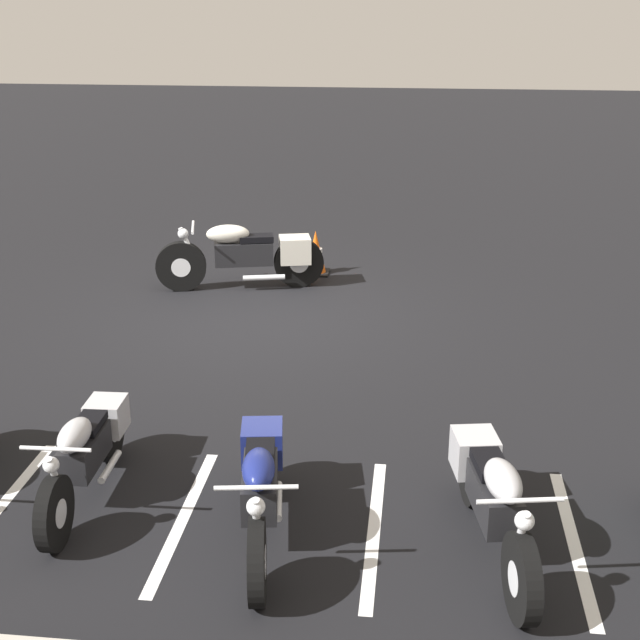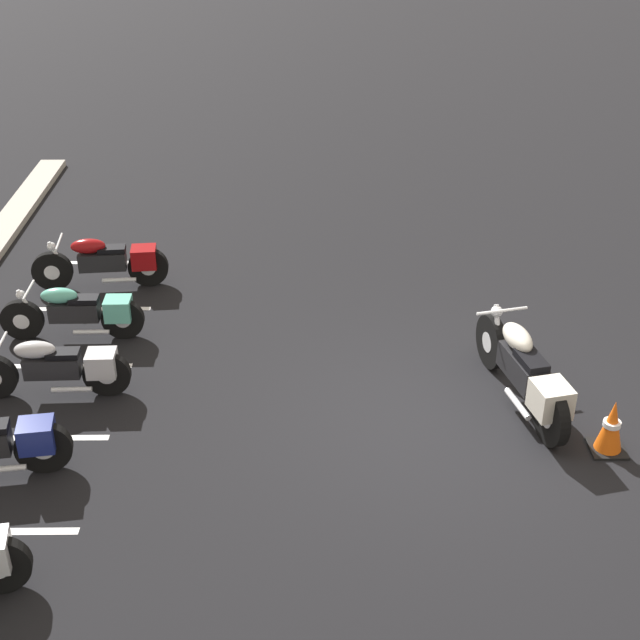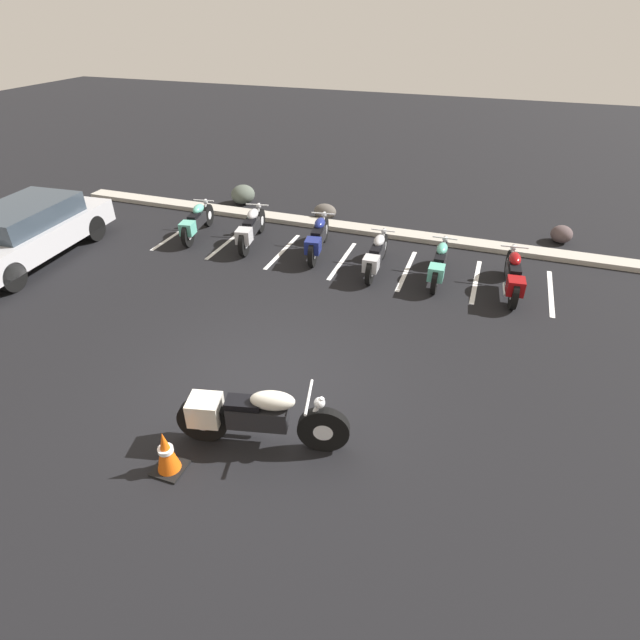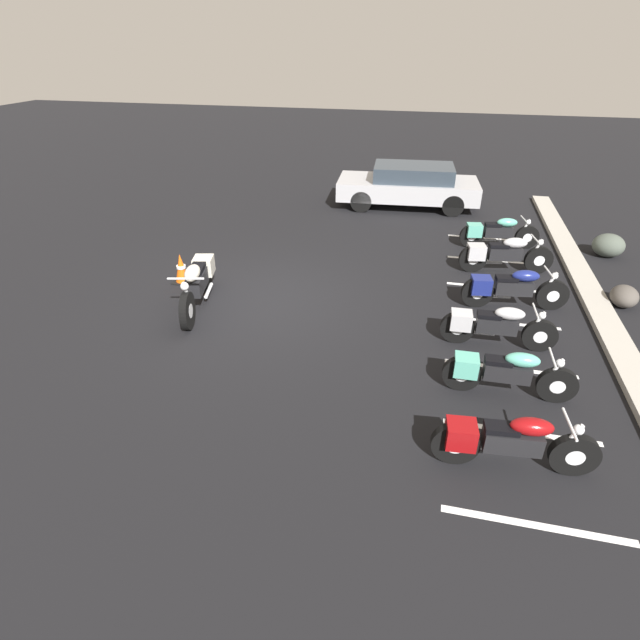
{
  "view_description": "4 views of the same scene",
  "coord_description": "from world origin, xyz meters",
  "px_view_note": "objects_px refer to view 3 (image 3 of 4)",
  "views": [
    {
      "loc": [
        -2.02,
        10.86,
        4.0
      ],
      "look_at": [
        -1.06,
        2.32,
        0.83
      ],
      "focal_mm": 50.0,
      "sensor_mm": 36.0,
      "label": 1
    },
    {
      "loc": [
        -8.53,
        1.4,
        6.29
      ],
      "look_at": [
        0.77,
        1.3,
        0.99
      ],
      "focal_mm": 50.0,
      "sensor_mm": 36.0,
      "label": 2
    },
    {
      "loc": [
        2.87,
        -5.51,
        5.25
      ],
      "look_at": [
        0.44,
        1.34,
        0.56
      ],
      "focal_mm": 28.0,
      "sensor_mm": 36.0,
      "label": 3
    },
    {
      "loc": [
        8.56,
        3.28,
        4.79
      ],
      "look_at": [
        1.32,
        1.59,
        0.51
      ],
      "focal_mm": 28.0,
      "sensor_mm": 36.0,
      "label": 4
    }
  ],
  "objects_px": {
    "parked_bike_0": "(196,222)",
    "parked_bike_1": "(251,228)",
    "parked_bike_2": "(318,238)",
    "traffic_cone": "(166,453)",
    "motorcycle_cream_featured": "(253,416)",
    "parked_bike_5": "(513,275)",
    "parked_bike_3": "(376,255)",
    "landscape_rock_0": "(325,212)",
    "landscape_rock_1": "(243,194)",
    "car_silver": "(25,232)",
    "parked_bike_4": "(439,264)",
    "landscape_rock_2": "(562,234)"
  },
  "relations": [
    {
      "from": "parked_bike_0",
      "to": "parked_bike_1",
      "type": "xyz_separation_m",
      "value": [
        1.56,
        0.02,
        0.03
      ]
    },
    {
      "from": "parked_bike_1",
      "to": "parked_bike_2",
      "type": "distance_m",
      "value": 1.77
    },
    {
      "from": "parked_bike_2",
      "to": "traffic_cone",
      "type": "distance_m",
      "value": 6.9
    },
    {
      "from": "motorcycle_cream_featured",
      "to": "parked_bike_1",
      "type": "height_order",
      "value": "motorcycle_cream_featured"
    },
    {
      "from": "parked_bike_2",
      "to": "parked_bike_5",
      "type": "distance_m",
      "value": 4.49
    },
    {
      "from": "parked_bike_5",
      "to": "motorcycle_cream_featured",
      "type": "bearing_deg",
      "value": 145.1
    },
    {
      "from": "parked_bike_3",
      "to": "landscape_rock_0",
      "type": "xyz_separation_m",
      "value": [
        -2.15,
        2.7,
        -0.2
      ]
    },
    {
      "from": "parked_bike_3",
      "to": "landscape_rock_1",
      "type": "relative_size",
      "value": 2.67
    },
    {
      "from": "parked_bike_0",
      "to": "car_silver",
      "type": "xyz_separation_m",
      "value": [
        -3.07,
        -2.44,
        0.27
      ]
    },
    {
      "from": "parked_bike_0",
      "to": "parked_bike_4",
      "type": "distance_m",
      "value": 6.27
    },
    {
      "from": "parked_bike_2",
      "to": "car_silver",
      "type": "distance_m",
      "value": 6.86
    },
    {
      "from": "car_silver",
      "to": "traffic_cone",
      "type": "xyz_separation_m",
      "value": [
        6.77,
        -4.4,
        -0.37
      ]
    },
    {
      "from": "parked_bike_1",
      "to": "parked_bike_4",
      "type": "height_order",
      "value": "parked_bike_1"
    },
    {
      "from": "motorcycle_cream_featured",
      "to": "car_silver",
      "type": "height_order",
      "value": "car_silver"
    },
    {
      "from": "parked_bike_3",
      "to": "parked_bike_0",
      "type": "bearing_deg",
      "value": 83.79
    },
    {
      "from": "motorcycle_cream_featured",
      "to": "parked_bike_2",
      "type": "xyz_separation_m",
      "value": [
        -1.25,
        6.07,
        -0.07
      ]
    },
    {
      "from": "landscape_rock_0",
      "to": "landscape_rock_2",
      "type": "xyz_separation_m",
      "value": [
        6.2,
        0.49,
        0.0
      ]
    },
    {
      "from": "parked_bike_2",
      "to": "parked_bike_4",
      "type": "bearing_deg",
      "value": -105.49
    },
    {
      "from": "landscape_rock_1",
      "to": "landscape_rock_0",
      "type": "bearing_deg",
      "value": -7.32
    },
    {
      "from": "parked_bike_1",
      "to": "car_silver",
      "type": "xyz_separation_m",
      "value": [
        -4.62,
        -2.46,
        0.24
      ]
    },
    {
      "from": "parked_bike_2",
      "to": "landscape_rock_1",
      "type": "relative_size",
      "value": 2.81
    },
    {
      "from": "parked_bike_2",
      "to": "parked_bike_4",
      "type": "height_order",
      "value": "parked_bike_2"
    },
    {
      "from": "motorcycle_cream_featured",
      "to": "parked_bike_0",
      "type": "bearing_deg",
      "value": 113.94
    },
    {
      "from": "landscape_rock_1",
      "to": "landscape_rock_2",
      "type": "relative_size",
      "value": 1.3
    },
    {
      "from": "landscape_rock_1",
      "to": "traffic_cone",
      "type": "bearing_deg",
      "value": -68.59
    },
    {
      "from": "parked_bike_4",
      "to": "landscape_rock_0",
      "type": "bearing_deg",
      "value": 52.5
    },
    {
      "from": "parked_bike_4",
      "to": "car_silver",
      "type": "xyz_separation_m",
      "value": [
        -9.33,
        -2.11,
        0.27
      ]
    },
    {
      "from": "landscape_rock_0",
      "to": "parked_bike_2",
      "type": "bearing_deg",
      "value": -75.21
    },
    {
      "from": "parked_bike_2",
      "to": "car_silver",
      "type": "bearing_deg",
      "value": 102.85
    },
    {
      "from": "motorcycle_cream_featured",
      "to": "car_silver",
      "type": "distance_m",
      "value": 8.44
    },
    {
      "from": "parked_bike_5",
      "to": "parked_bike_4",
      "type": "bearing_deg",
      "value": 81.97
    },
    {
      "from": "car_silver",
      "to": "motorcycle_cream_featured",
      "type": "bearing_deg",
      "value": 60.68
    },
    {
      "from": "car_silver",
      "to": "traffic_cone",
      "type": "distance_m",
      "value": 8.09
    },
    {
      "from": "motorcycle_cream_featured",
      "to": "parked_bike_3",
      "type": "xyz_separation_m",
      "value": [
        0.3,
        5.65,
        -0.09
      ]
    },
    {
      "from": "motorcycle_cream_featured",
      "to": "parked_bike_5",
      "type": "relative_size",
      "value": 1.16
    },
    {
      "from": "parked_bike_1",
      "to": "landscape_rock_0",
      "type": "height_order",
      "value": "parked_bike_1"
    },
    {
      "from": "parked_bike_5",
      "to": "landscape_rock_1",
      "type": "height_order",
      "value": "parked_bike_5"
    },
    {
      "from": "parked_bike_1",
      "to": "car_silver",
      "type": "height_order",
      "value": "car_silver"
    },
    {
      "from": "motorcycle_cream_featured",
      "to": "landscape_rock_1",
      "type": "relative_size",
      "value": 3.2
    },
    {
      "from": "car_silver",
      "to": "landscape_rock_0",
      "type": "distance_m",
      "value": 7.51
    },
    {
      "from": "parked_bike_3",
      "to": "parked_bike_5",
      "type": "bearing_deg",
      "value": -92.23
    },
    {
      "from": "parked_bike_4",
      "to": "landscape_rock_1",
      "type": "height_order",
      "value": "parked_bike_4"
    },
    {
      "from": "parked_bike_1",
      "to": "landscape_rock_2",
      "type": "bearing_deg",
      "value": -79.42
    },
    {
      "from": "parked_bike_1",
      "to": "landscape_rock_2",
      "type": "distance_m",
      "value": 7.88
    },
    {
      "from": "landscape_rock_2",
      "to": "parked_bike_5",
      "type": "bearing_deg",
      "value": -109.45
    },
    {
      "from": "parked_bike_1",
      "to": "parked_bike_4",
      "type": "relative_size",
      "value": 1.07
    },
    {
      "from": "parked_bike_3",
      "to": "car_silver",
      "type": "relative_size",
      "value": 0.45
    },
    {
      "from": "parked_bike_3",
      "to": "parked_bike_4",
      "type": "xyz_separation_m",
      "value": [
        1.4,
        0.05,
        -0.0
      ]
    },
    {
      "from": "parked_bike_3",
      "to": "car_silver",
      "type": "bearing_deg",
      "value": 102.82
    },
    {
      "from": "motorcycle_cream_featured",
      "to": "parked_bike_3",
      "type": "relative_size",
      "value": 1.2
    }
  ]
}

